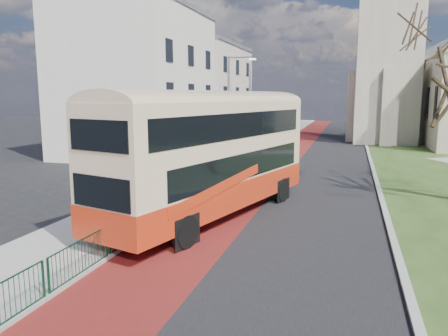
% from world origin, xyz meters
% --- Properties ---
extents(ground, '(160.00, 160.00, 0.00)m').
position_xyz_m(ground, '(0.00, 0.00, 0.00)').
color(ground, black).
rests_on(ground, ground).
extents(road_carriageway, '(9.00, 120.00, 0.01)m').
position_xyz_m(road_carriageway, '(1.50, 20.00, 0.01)').
color(road_carriageway, black).
rests_on(road_carriageway, ground).
extents(bus_lane, '(3.40, 120.00, 0.01)m').
position_xyz_m(bus_lane, '(-1.20, 20.00, 0.01)').
color(bus_lane, '#591414').
rests_on(bus_lane, ground).
extents(pavement_west, '(4.00, 120.00, 0.12)m').
position_xyz_m(pavement_west, '(-5.00, 20.00, 0.06)').
color(pavement_west, gray).
rests_on(pavement_west, ground).
extents(kerb_west, '(0.25, 120.00, 0.13)m').
position_xyz_m(kerb_west, '(-3.00, 20.00, 0.07)').
color(kerb_west, '#999993').
rests_on(kerb_west, ground).
extents(kerb_east, '(0.25, 80.00, 0.13)m').
position_xyz_m(kerb_east, '(6.10, 22.00, 0.07)').
color(kerb_east, '#999993').
rests_on(kerb_east, ground).
extents(pedestrian_railing, '(0.07, 24.00, 1.12)m').
position_xyz_m(pedestrian_railing, '(-2.95, 4.00, 0.55)').
color(pedestrian_railing, '#0D3B22').
rests_on(pedestrian_railing, ground).
extents(gothic_church, '(16.38, 18.00, 40.00)m').
position_xyz_m(gothic_church, '(12.56, 38.00, 13.13)').
color(gothic_church, gray).
rests_on(gothic_church, ground).
extents(street_block_near, '(10.30, 14.30, 13.00)m').
position_xyz_m(street_block_near, '(-14.00, 22.00, 6.51)').
color(street_block_near, beige).
rests_on(street_block_near, ground).
extents(street_block_far, '(10.30, 16.30, 11.50)m').
position_xyz_m(street_block_far, '(-14.00, 38.00, 5.76)').
color(street_block_far, beige).
rests_on(street_block_far, ground).
extents(streetlamp, '(2.13, 0.18, 8.00)m').
position_xyz_m(streetlamp, '(-4.35, 18.00, 4.59)').
color(streetlamp, gray).
rests_on(streetlamp, pavement_west).
extents(bus, '(6.17, 12.80, 5.22)m').
position_xyz_m(bus, '(-1.18, 3.54, 2.98)').
color(bus, '#B32A10').
rests_on(bus, ground).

